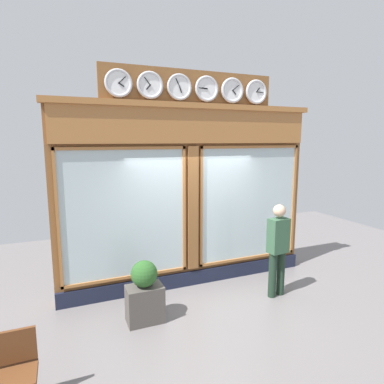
% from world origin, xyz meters
% --- Properties ---
extents(ground_plane, '(14.00, 14.00, 0.00)m').
position_xyz_m(ground_plane, '(0.00, 2.80, 0.00)').
color(ground_plane, slate).
extents(shop_facade, '(5.06, 0.42, 4.03)m').
position_xyz_m(shop_facade, '(-0.00, -0.12, 1.80)').
color(shop_facade, brown).
rests_on(shop_facade, ground_plane).
extents(pedestrian, '(0.38, 0.26, 1.69)m').
position_xyz_m(pedestrian, '(-1.24, 1.00, 0.93)').
color(pedestrian, '#1C2F21').
rests_on(pedestrian, ground_plane).
extents(planter_box, '(0.56, 0.36, 0.58)m').
position_xyz_m(planter_box, '(1.18, 0.94, 0.29)').
color(planter_box, '#4C4742').
rests_on(planter_box, ground_plane).
extents(planter_shrub, '(0.41, 0.41, 0.41)m').
position_xyz_m(planter_shrub, '(1.18, 0.94, 0.79)').
color(planter_shrub, '#285623').
rests_on(planter_shrub, planter_box).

